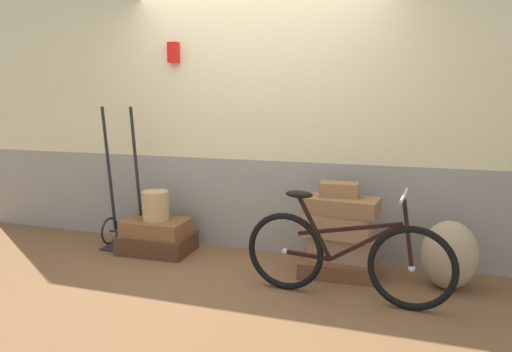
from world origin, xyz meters
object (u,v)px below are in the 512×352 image
object	(u,v)px
suitcase_4	(338,224)
luggage_trolley	(124,215)
burlap_sack	(449,255)
suitcase_3	(343,246)
bicycle	(344,256)
suitcase_1	(157,227)
wicker_basket	(156,206)
suitcase_6	(339,190)
suitcase_0	(157,243)
suitcase_5	(342,206)
suitcase_2	(337,267)

from	to	relation	value
suitcase_4	luggage_trolley	xyz separation A→B (m)	(-2.20, 0.07, -0.11)
luggage_trolley	burlap_sack	world-z (taller)	luggage_trolley
suitcase_3	bicycle	distance (m)	0.55
suitcase_1	wicker_basket	size ratio (longest dim) A/B	2.15
suitcase_4	suitcase_3	bearing A→B (deg)	48.76
burlap_sack	suitcase_3	bearing A→B (deg)	175.59
burlap_sack	suitcase_4	bearing A→B (deg)	178.58
suitcase_4	luggage_trolley	distance (m)	2.21
wicker_basket	bicycle	size ratio (longest dim) A/B	0.18
suitcase_3	suitcase_6	xyz separation A→B (m)	(-0.05, -0.00, 0.51)
suitcase_0	burlap_sack	size ratio (longest dim) A/B	1.24
suitcase_0	luggage_trolley	distance (m)	0.48
suitcase_1	suitcase_3	bearing A→B (deg)	0.05
wicker_basket	bicycle	distance (m)	1.99
suitcase_3	burlap_sack	distance (m)	0.86
suitcase_3	suitcase_0	bearing A→B (deg)	-177.05
suitcase_4	luggage_trolley	bearing A→B (deg)	-177.15
luggage_trolley	suitcase_3	bearing A→B (deg)	-0.79
suitcase_6	burlap_sack	xyz separation A→B (m)	(0.90, -0.06, -0.47)
suitcase_1	suitcase_4	size ratio (longest dim) A/B	1.09
suitcase_0	suitcase_3	distance (m)	1.85
luggage_trolley	burlap_sack	bearing A→B (deg)	-1.79
suitcase_3	wicker_basket	distance (m)	1.86
suitcase_3	suitcase_4	xyz separation A→B (m)	(-0.05, -0.04, 0.21)
suitcase_6	burlap_sack	bearing A→B (deg)	-6.07
bicycle	suitcase_4	bearing A→B (deg)	104.21
suitcase_4	burlap_sack	world-z (taller)	burlap_sack
suitcase_1	suitcase_5	bearing A→B (deg)	-1.39
suitcase_0	suitcase_4	world-z (taller)	suitcase_4
wicker_basket	suitcase_0	bearing A→B (deg)	106.11
suitcase_2	wicker_basket	world-z (taller)	wicker_basket
suitcase_0	burlap_sack	distance (m)	2.71
suitcase_2	wicker_basket	size ratio (longest dim) A/B	2.27
suitcase_2	suitcase_0	bearing A→B (deg)	175.28
suitcase_6	luggage_trolley	xyz separation A→B (m)	(-2.20, 0.03, -0.41)
suitcase_4	suitcase_0	bearing A→B (deg)	-176.25
suitcase_0	suitcase_1	distance (m)	0.17
suitcase_2	suitcase_4	distance (m)	0.38
wicker_basket	luggage_trolley	xyz separation A→B (m)	(-0.41, 0.05, -0.14)
suitcase_1	luggage_trolley	distance (m)	0.42
suitcase_6	luggage_trolley	bearing A→B (deg)	176.97
suitcase_2	bicycle	size ratio (longest dim) A/B	0.41
suitcase_6	bicycle	world-z (taller)	bicycle
suitcase_5	wicker_basket	xyz separation A→B (m)	(-1.83, 0.03, -0.14)
suitcase_3	suitcase_6	world-z (taller)	suitcase_6
suitcase_1	wicker_basket	world-z (taller)	wicker_basket
suitcase_3	luggage_trolley	bearing A→B (deg)	-178.17
burlap_sack	bicycle	world-z (taller)	bicycle
suitcase_3	suitcase_5	bearing A→B (deg)	-104.55
suitcase_3	burlap_sack	bearing A→B (deg)	-1.79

